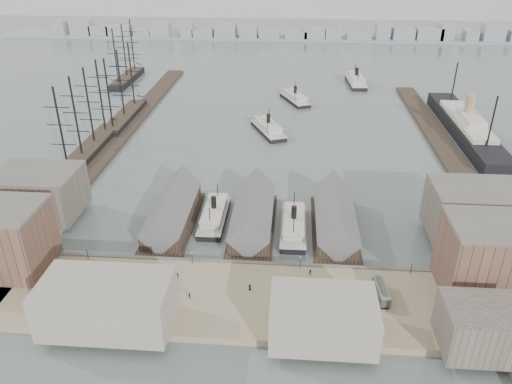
# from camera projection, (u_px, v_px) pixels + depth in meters

# --- Properties ---
(ground) EXTENTS (900.00, 900.00, 0.00)m
(ground) POSITION_uv_depth(u_px,v_px,m) (248.00, 258.00, 145.72)
(ground) COLOR #525F5C
(ground) RESTS_ON ground
(quay) EXTENTS (180.00, 30.00, 2.00)m
(quay) POSITION_uv_depth(u_px,v_px,m) (241.00, 300.00, 127.60)
(quay) COLOR gray
(quay) RESTS_ON ground
(seawall) EXTENTS (180.00, 1.20, 2.30)m
(seawall) POSITION_uv_depth(u_px,v_px,m) (246.00, 265.00, 140.60)
(seawall) COLOR #59544C
(seawall) RESTS_ON ground
(west_wharf) EXTENTS (10.00, 220.00, 1.60)m
(west_wharf) POSITION_uv_depth(u_px,v_px,m) (126.00, 129.00, 238.26)
(west_wharf) COLOR #2D231C
(west_wharf) RESTS_ON ground
(east_wharf) EXTENTS (10.00, 180.00, 1.60)m
(east_wharf) POSITION_uv_depth(u_px,v_px,m) (443.00, 146.00, 219.50)
(east_wharf) COLOR #2D231C
(east_wharf) RESTS_ON ground
(ferry_shed_west) EXTENTS (14.00, 42.00, 12.60)m
(ferry_shed_west) POSITION_uv_depth(u_px,v_px,m) (172.00, 212.00, 160.24)
(ferry_shed_west) COLOR #2D231C
(ferry_shed_west) RESTS_ON ground
(ferry_shed_center) EXTENTS (14.00, 42.00, 12.60)m
(ferry_shed_center) POSITION_uv_depth(u_px,v_px,m) (253.00, 215.00, 158.47)
(ferry_shed_center) COLOR #2D231C
(ferry_shed_center) RESTS_ON ground
(ferry_shed_east) EXTENTS (14.00, 42.00, 12.60)m
(ferry_shed_east) POSITION_uv_depth(u_px,v_px,m) (335.00, 218.00, 156.70)
(ferry_shed_east) COLOR #2D231C
(ferry_shed_east) RESTS_ON ground
(warehouse_west_back) EXTENTS (26.00, 20.00, 14.00)m
(warehouse_west_back) POSITION_uv_depth(u_px,v_px,m) (39.00, 193.00, 162.20)
(warehouse_west_back) COLOR #60564C
(warehouse_west_back) RESTS_ON west_land
(warehouse_east_front) EXTENTS (30.00, 18.00, 19.00)m
(warehouse_east_front) POSITION_uv_depth(u_px,v_px,m) (505.00, 259.00, 125.29)
(warehouse_east_front) COLOR brown
(warehouse_east_front) RESTS_ON east_land
(warehouse_east_back) EXTENTS (28.00, 20.00, 15.00)m
(warehouse_east_back) POSITION_uv_depth(u_px,v_px,m) (477.00, 213.00, 149.92)
(warehouse_east_back) COLOR #60564C
(warehouse_east_back) RESTS_ON east_land
(street_bldg_center) EXTENTS (24.00, 16.00, 10.00)m
(street_bldg_center) POSITION_uv_depth(u_px,v_px,m) (323.00, 318.00, 112.86)
(street_bldg_center) COLOR gray
(street_bldg_center) RESTS_ON quay
(street_bldg_west) EXTENTS (30.00, 16.00, 12.00)m
(street_bldg_west) POSITION_uv_depth(u_px,v_px,m) (107.00, 303.00, 115.80)
(street_bldg_west) COLOR gray
(street_bldg_west) RESTS_ON quay
(street_bldg_east) EXTENTS (18.00, 14.00, 11.00)m
(street_bldg_east) POSITION_uv_depth(u_px,v_px,m) (484.00, 328.00, 109.36)
(street_bldg_east) COLOR #60564C
(street_bldg_east) RESTS_ON quay
(lamp_post_far_w) EXTENTS (0.44, 0.44, 3.92)m
(lamp_post_far_w) POSITION_uv_depth(u_px,v_px,m) (87.00, 251.00, 140.42)
(lamp_post_far_w) COLOR black
(lamp_post_far_w) RESTS_ON quay
(lamp_post_near_w) EXTENTS (0.44, 0.44, 3.92)m
(lamp_post_near_w) POSITION_uv_depth(u_px,v_px,m) (192.00, 256.00, 138.38)
(lamp_post_near_w) COLOR black
(lamp_post_near_w) RESTS_ON quay
(lamp_post_near_e) EXTENTS (0.44, 0.44, 3.92)m
(lamp_post_near_e) POSITION_uv_depth(u_px,v_px,m) (300.00, 261.00, 136.33)
(lamp_post_near_e) COLOR black
(lamp_post_near_e) RESTS_ON quay
(lamp_post_far_e) EXTENTS (0.44, 0.44, 3.92)m
(lamp_post_far_e) POSITION_uv_depth(u_px,v_px,m) (412.00, 266.00, 134.29)
(lamp_post_far_e) COLOR black
(lamp_post_far_e) RESTS_ON quay
(far_shore) EXTENTS (500.00, 40.00, 15.72)m
(far_shore) POSITION_uv_depth(u_px,v_px,m) (280.00, 34.00, 439.04)
(far_shore) COLOR gray
(far_shore) RESTS_ON ground
(ferry_docked_west) EXTENTS (7.84, 26.14, 9.34)m
(ferry_docked_west) POSITION_uv_depth(u_px,v_px,m) (214.00, 215.00, 163.49)
(ferry_docked_west) COLOR black
(ferry_docked_west) RESTS_ON ground
(ferry_docked_east) EXTENTS (7.94, 26.47, 9.45)m
(ferry_docked_east) POSITION_uv_depth(u_px,v_px,m) (293.00, 225.00, 157.58)
(ferry_docked_east) COLOR black
(ferry_docked_east) RESTS_ON ground
(ferry_open_near) EXTENTS (18.73, 28.65, 9.88)m
(ferry_open_near) POSITION_uv_depth(u_px,v_px,m) (268.00, 128.00, 234.63)
(ferry_open_near) COLOR black
(ferry_open_near) RESTS_ON ground
(ferry_open_mid) EXTENTS (18.02, 27.56, 9.50)m
(ferry_open_mid) POSITION_uv_depth(u_px,v_px,m) (295.00, 98.00, 277.34)
(ferry_open_mid) COLOR black
(ferry_open_mid) RESTS_ON ground
(ferry_open_far) EXTENTS (11.41, 31.62, 11.09)m
(ferry_open_far) POSITION_uv_depth(u_px,v_px,m) (356.00, 80.00, 308.48)
(ferry_open_far) COLOR black
(ferry_open_far) RESTS_ON ground
(sailing_ship_near) EXTENTS (8.69, 59.88, 35.73)m
(sailing_ship_near) POSITION_uv_depth(u_px,v_px,m) (89.00, 150.00, 210.92)
(sailing_ship_near) COLOR black
(sailing_ship_near) RESTS_ON ground
(sailing_ship_mid) EXTENTS (8.58, 49.60, 35.29)m
(sailing_ship_mid) POSITION_uv_depth(u_px,v_px,m) (125.00, 117.00, 248.49)
(sailing_ship_mid) COLOR black
(sailing_ship_mid) RESTS_ON ground
(sailing_ship_far) EXTENTS (8.56, 47.58, 35.21)m
(sailing_ship_far) POSITION_uv_depth(u_px,v_px,m) (127.00, 77.00, 315.11)
(sailing_ship_far) COLOR black
(sailing_ship_far) RESTS_ON ground
(ocean_steamer) EXTENTS (13.05, 95.40, 19.08)m
(ocean_steamer) POSITION_uv_depth(u_px,v_px,m) (466.00, 126.00, 231.58)
(ocean_steamer) COLOR black
(ocean_steamer) RESTS_ON ground
(tram) EXTENTS (3.50, 10.09, 3.52)m
(tram) POSITION_uv_depth(u_px,v_px,m) (381.00, 292.00, 125.99)
(tram) COLOR black
(tram) RESTS_ON quay
(horse_cart_left) EXTENTS (4.87, 2.82, 1.67)m
(horse_cart_left) POSITION_uv_depth(u_px,v_px,m) (69.00, 266.00, 137.29)
(horse_cart_left) COLOR black
(horse_cart_left) RESTS_ON quay
(horse_cart_center) EXTENTS (5.01, 2.99, 1.72)m
(horse_cart_center) POSITION_uv_depth(u_px,v_px,m) (172.00, 285.00, 129.83)
(horse_cart_center) COLOR black
(horse_cart_center) RESTS_ON quay
(horse_cart_right) EXTENTS (4.72, 3.08, 1.42)m
(horse_cart_right) POSITION_uv_depth(u_px,v_px,m) (350.00, 311.00, 121.12)
(horse_cart_right) COLOR black
(horse_cart_right) RESTS_ON quay
(pedestrian_0) EXTENTS (0.77, 0.78, 1.73)m
(pedestrian_0) POSITION_uv_depth(u_px,v_px,m) (90.00, 268.00, 136.64)
(pedestrian_0) COLOR black
(pedestrian_0) RESTS_ON quay
(pedestrian_1) EXTENTS (0.62, 0.79, 1.61)m
(pedestrian_1) POSITION_uv_depth(u_px,v_px,m) (93.00, 288.00, 128.90)
(pedestrian_1) COLOR black
(pedestrian_1) RESTS_ON quay
(pedestrian_2) EXTENTS (1.31, 1.22, 1.77)m
(pedestrian_2) POSITION_uv_depth(u_px,v_px,m) (178.00, 276.00, 133.41)
(pedestrian_2) COLOR black
(pedestrian_2) RESTS_ON quay
(pedestrian_3) EXTENTS (0.66, 1.09, 1.73)m
(pedestrian_3) POSITION_uv_depth(u_px,v_px,m) (189.00, 295.00, 126.32)
(pedestrian_3) COLOR black
(pedestrian_3) RESTS_ON quay
(pedestrian_4) EXTENTS (1.01, 0.78, 1.83)m
(pedestrian_4) POSITION_uv_depth(u_px,v_px,m) (250.00, 287.00, 129.10)
(pedestrian_4) COLOR black
(pedestrian_4) RESTS_ON quay
(pedestrian_5) EXTENTS (0.51, 0.67, 1.73)m
(pedestrian_5) POSITION_uv_depth(u_px,v_px,m) (276.00, 295.00, 126.44)
(pedestrian_5) COLOR black
(pedestrian_5) RESTS_ON quay
(pedestrian_6) EXTENTS (1.02, 0.91, 1.73)m
(pedestrian_6) POSITION_uv_depth(u_px,v_px,m) (310.00, 272.00, 134.85)
(pedestrian_6) COLOR black
(pedestrian_6) RESTS_ON quay
(pedestrian_7) EXTENTS (1.26, 0.91, 1.75)m
(pedestrian_7) POSITION_uv_depth(u_px,v_px,m) (377.00, 301.00, 124.37)
(pedestrian_7) COLOR black
(pedestrian_7) RESTS_ON quay
(pedestrian_8) EXTENTS (0.89, 1.02, 1.65)m
(pedestrian_8) POSITION_uv_depth(u_px,v_px,m) (373.00, 280.00, 132.01)
(pedestrian_8) COLOR black
(pedestrian_8) RESTS_ON quay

